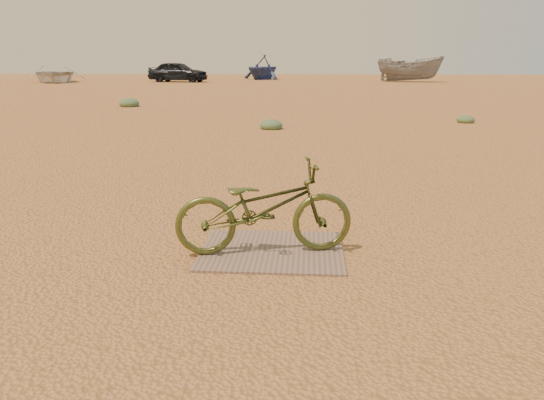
# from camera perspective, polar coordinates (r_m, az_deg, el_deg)

# --- Properties ---
(ground) EXTENTS (120.00, 120.00, 0.00)m
(ground) POSITION_cam_1_polar(r_m,az_deg,el_deg) (5.19, 1.29, -4.92)
(ground) COLOR #C17E49
(ground) RESTS_ON ground
(plywood_board) EXTENTS (1.34, 1.13, 0.02)m
(plywood_board) POSITION_cam_1_polar(r_m,az_deg,el_deg) (5.03, 0.00, -5.46)
(plywood_board) COLOR #7F6657
(plywood_board) RESTS_ON ground
(bicycle) EXTENTS (1.70, 0.86, 0.85)m
(bicycle) POSITION_cam_1_polar(r_m,az_deg,el_deg) (4.84, -0.84, -0.84)
(bicycle) COLOR #464F21
(bicycle) RESTS_ON plywood_board
(car) EXTENTS (4.85, 2.59, 1.57)m
(car) POSITION_cam_1_polar(r_m,az_deg,el_deg) (43.48, -10.08, 13.43)
(car) COLOR black
(car) RESTS_ON ground
(boat_near_left) EXTENTS (6.26, 7.26, 1.26)m
(boat_near_left) POSITION_cam_1_polar(r_m,az_deg,el_deg) (45.43, -22.39, 12.43)
(boat_near_left) COLOR beige
(boat_near_left) RESTS_ON ground
(boat_far_left) EXTENTS (5.11, 5.29, 2.13)m
(boat_far_left) POSITION_cam_1_polar(r_m,az_deg,el_deg) (47.86, -1.01, 14.11)
(boat_far_left) COLOR navy
(boat_far_left) RESTS_ON ground
(boat_mid_right) EXTENTS (5.42, 3.29, 1.97)m
(boat_mid_right) POSITION_cam_1_polar(r_m,az_deg,el_deg) (44.33, 14.58, 13.47)
(boat_mid_right) COLOR gray
(boat_mid_right) RESTS_ON ground
(kale_a) EXTENTS (0.59, 0.59, 0.32)m
(kale_a) POSITION_cam_1_polar(r_m,az_deg,el_deg) (13.91, -0.08, 7.66)
(kale_a) COLOR #57754D
(kale_a) RESTS_ON ground
(kale_b) EXTENTS (0.49, 0.49, 0.27)m
(kale_b) POSITION_cam_1_polar(r_m,az_deg,el_deg) (16.28, 20.09, 7.82)
(kale_b) COLOR #57754D
(kale_b) RESTS_ON ground
(kale_c) EXTENTS (0.75, 0.75, 0.41)m
(kale_c) POSITION_cam_1_polar(r_m,az_deg,el_deg) (21.26, -15.09, 9.68)
(kale_c) COLOR #57754D
(kale_c) RESTS_ON ground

